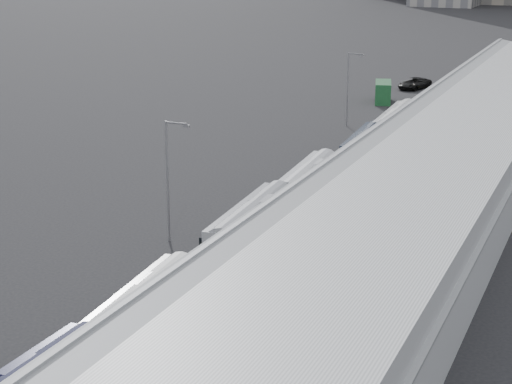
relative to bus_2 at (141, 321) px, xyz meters
The scene contains 16 objects.
sidewalk 23.49m from the bus_2, 73.32° to the left, with size 10.00×170.00×0.12m, color gray.
lane_line 22.82m from the bus_2, 99.54° to the left, with size 0.12×160.00×0.02m, color gold.
depot 24.97m from the bus_2, 64.48° to the left, with size 12.45×160.40×7.20m.
bus_2 is the anchor object (origin of this frame).
bus_3 16.66m from the bus_2, 91.43° to the left, with size 3.40×12.97×3.75m.
bus_4 29.16m from the bus_2, 91.23° to the left, with size 3.35×12.51×3.61m.
bus_5 44.40m from the bus_2, 90.01° to the left, with size 3.27×12.22×3.53m.
bus_6 55.55m from the bus_2, 89.57° to the left, with size 3.36×13.49×3.91m.
tree_1 3.76m from the bus_2, 20.47° to the right, with size 2.83×2.83×4.68m.
tree_2 21.74m from the bus_2, 80.81° to the left, with size 2.13×2.13×4.20m.
tree_3 45.18m from the bus_2, 84.90° to the left, with size 1.03×1.03×4.15m.
tree_4 75.45m from the bus_2, 87.28° to the left, with size 1.90×1.90×4.60m.
street_lamp_near 18.03m from the bus_2, 113.41° to the left, with size 2.04×0.22×9.40m.
street_lamp_far 62.36m from the bus_2, 96.75° to the left, with size 2.04×0.22×9.08m.
shipping_container 79.62m from the bus_2, 95.56° to the left, with size 2.17×5.90×2.91m, color #123C1E.
suv 92.33m from the bus_2, 93.86° to the left, with size 2.91×6.30×1.75m, color black.
Camera 1 is at (25.95, -5.49, 22.31)m, focal length 60.00 mm.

